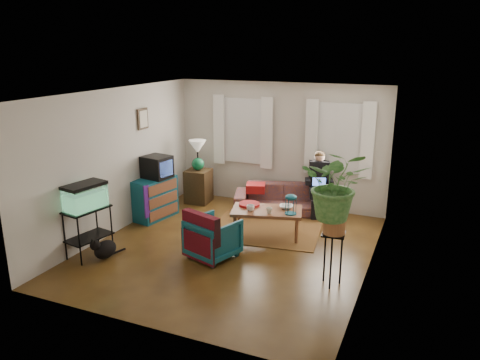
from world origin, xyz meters
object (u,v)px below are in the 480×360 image
at_px(side_table, 198,186).
at_px(aquarium_stand, 89,232).
at_px(coffee_table, 267,223).
at_px(sofa, 283,194).
at_px(armchair, 213,236).
at_px(dresser, 155,198).
at_px(plant_stand, 332,259).

bearing_deg(side_table, aquarium_stand, -96.42).
bearing_deg(coffee_table, aquarium_stand, -156.53).
height_order(sofa, armchair, sofa).
relative_size(sofa, armchair, 2.71).
distance_m(sofa, dresser, 2.59).
distance_m(side_table, dresser, 1.25).
relative_size(aquarium_stand, armchair, 1.12).
xyz_separation_m(armchair, coffee_table, (0.51, 1.13, -0.11)).
bearing_deg(plant_stand, aquarium_stand, -171.33).
xyz_separation_m(sofa, side_table, (-1.91, -0.09, -0.02)).
relative_size(dresser, armchair, 1.25).
bearing_deg(plant_stand, coffee_table, 138.27).
xyz_separation_m(side_table, coffee_table, (2.03, -1.22, -0.11)).
distance_m(side_table, aquarium_stand, 3.13).
bearing_deg(dresser, aquarium_stand, -80.02).
bearing_deg(plant_stand, armchair, 175.17).
relative_size(coffee_table, plant_stand, 1.55).
xyz_separation_m(dresser, coffee_table, (2.37, -0.03, -0.15)).
bearing_deg(armchair, coffee_table, -95.39).
xyz_separation_m(side_table, armchair, (1.52, -2.36, 0.00)).
xyz_separation_m(armchair, plant_stand, (1.96, -0.17, 0.04)).
xyz_separation_m(dresser, plant_stand, (3.82, -1.33, -0.01)).
relative_size(side_table, coffee_table, 0.59).
relative_size(armchair, coffee_table, 0.59).
relative_size(side_table, dresser, 0.80).
xyz_separation_m(sofa, coffee_table, (0.12, -1.31, -0.13)).
distance_m(dresser, plant_stand, 4.05).
bearing_deg(sofa, armchair, -117.13).
distance_m(aquarium_stand, armchair, 2.02).
bearing_deg(aquarium_stand, side_table, 94.41).
bearing_deg(armchair, sofa, -80.33).
xyz_separation_m(coffee_table, plant_stand, (1.46, -1.30, 0.14)).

